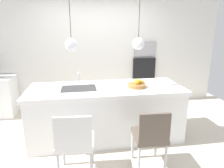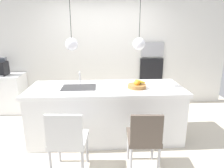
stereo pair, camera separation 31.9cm
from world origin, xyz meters
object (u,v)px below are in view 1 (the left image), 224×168
Objects in this scene: oven at (144,69)px; chair_near at (75,141)px; microwave at (145,49)px; fruit_bowl at (137,84)px; chair_middle at (150,135)px.

oven is 3.06m from chair_near.
fruit_bowl is at bearing -111.45° from microwave.
chair_middle is (-0.71, -2.53, -0.86)m from microwave.
microwave is at bearing 74.42° from chair_middle.
oven is 0.64× the size of chair_middle.
fruit_bowl is 1.41m from chair_near.
chair_middle is at bearing -93.40° from fruit_bowl.
microwave is 0.60× the size of chair_near.
microwave is at bearing 56.60° from chair_near.
chair_middle is at bearing 0.21° from chair_near.
chair_near is 1.03× the size of chair_middle.
oven is 0.62× the size of chair_near.
chair_near reaches higher than chair_middle.
oven is (0.00, 0.00, -0.50)m from microwave.
chair_middle is (0.97, 0.00, -0.01)m from chair_near.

